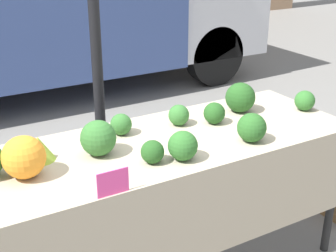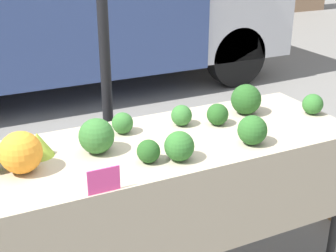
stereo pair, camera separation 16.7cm
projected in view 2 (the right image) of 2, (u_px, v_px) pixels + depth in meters
tent_pole at (103, 26)px, 2.91m from camera, size 0.07×0.07×2.69m
market_table at (173, 164)px, 2.47m from camera, size 2.07×0.76×0.87m
orange_cauliflower at (21, 152)px, 2.12m from camera, size 0.20×0.20×0.20m
romanesco_head at (38, 144)px, 2.29m from camera, size 0.15×0.15×0.12m
broccoli_head_0 at (218, 114)px, 2.65m from camera, size 0.12×0.12×0.12m
broccoli_head_1 at (181, 115)px, 2.65m from camera, size 0.12×0.12×0.12m
broccoli_head_2 at (313, 104)px, 2.81m from camera, size 0.12×0.12×0.12m
broccoli_head_3 at (148, 151)px, 2.22m from camera, size 0.11×0.11×0.11m
broccoli_head_5 at (252, 130)px, 2.41m from camera, size 0.15×0.15×0.15m
broccoli_head_6 at (123, 123)px, 2.54m from camera, size 0.12×0.12×0.12m
broccoli_head_7 at (246, 99)px, 2.80m from camera, size 0.18×0.18×0.18m
broccoli_head_8 at (97, 136)px, 2.31m from camera, size 0.18×0.18×0.18m
broccoli_head_9 at (179, 146)px, 2.24m from camera, size 0.15×0.15×0.15m
price_sign at (104, 180)px, 1.96m from camera, size 0.14×0.01×0.11m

